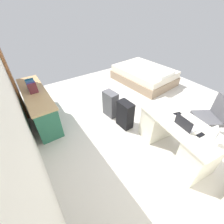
% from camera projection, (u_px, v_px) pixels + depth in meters
% --- Properties ---
extents(ground_plane, '(5.72, 5.72, 0.00)m').
position_uv_depth(ground_plane, '(135.00, 114.00, 3.87)').
color(ground_plane, beige).
extents(wall_back, '(4.65, 0.10, 2.54)m').
position_uv_depth(wall_back, '(11.00, 101.00, 2.04)').
color(wall_back, white).
rests_on(wall_back, ground_plane).
extents(door_wooden, '(0.88, 0.05, 2.04)m').
position_uv_depth(door_wooden, '(9.00, 73.00, 3.39)').
color(door_wooden, brown).
rests_on(door_wooden, ground_plane).
extents(desk, '(1.51, 0.83, 0.73)m').
position_uv_depth(desk, '(176.00, 136.00, 2.74)').
color(desk, silver).
rests_on(desk, ground_plane).
extents(office_chair, '(0.63, 0.63, 0.94)m').
position_uv_depth(office_chair, '(209.00, 120.00, 3.04)').
color(office_chair, black).
rests_on(office_chair, ground_plane).
extents(credenza, '(1.80, 0.48, 0.74)m').
position_uv_depth(credenza, '(39.00, 106.00, 3.51)').
color(credenza, '#28664C').
rests_on(credenza, ground_plane).
extents(bed, '(2.01, 1.55, 0.58)m').
position_uv_depth(bed, '(144.00, 75.00, 5.15)').
color(bed, gray).
rests_on(bed, ground_plane).
extents(suitcase_black, '(0.37, 0.24, 0.63)m').
position_uv_depth(suitcase_black, '(125.00, 115.00, 3.34)').
color(suitcase_black, black).
rests_on(suitcase_black, ground_plane).
extents(suitcase_spare_grey, '(0.38, 0.25, 0.63)m').
position_uv_depth(suitcase_spare_grey, '(110.00, 104.00, 3.66)').
color(suitcase_spare_grey, '#4C4C51').
rests_on(suitcase_spare_grey, ground_plane).
extents(laptop, '(0.33, 0.26, 0.21)m').
position_uv_depth(laptop, '(185.00, 125.00, 2.40)').
color(laptop, '#B7B7BC').
rests_on(laptop, desk).
extents(computer_mouse, '(0.07, 0.11, 0.03)m').
position_uv_depth(computer_mouse, '(174.00, 116.00, 2.62)').
color(computer_mouse, white).
rests_on(computer_mouse, desk).
extents(cell_phone_near_laptop, '(0.08, 0.14, 0.01)m').
position_uv_depth(cell_phone_near_laptop, '(201.00, 135.00, 2.28)').
color(cell_phone_near_laptop, black).
rests_on(cell_phone_near_laptop, desk).
extents(cell_phone_by_mouse, '(0.10, 0.15, 0.01)m').
position_uv_depth(cell_phone_by_mouse, '(177.00, 114.00, 2.69)').
color(cell_phone_by_mouse, black).
rests_on(cell_phone_by_mouse, desk).
extents(desk_lamp, '(0.16, 0.11, 0.34)m').
position_uv_depth(desk_lamp, '(216.00, 130.00, 2.01)').
color(desk_lamp, silver).
rests_on(desk_lamp, desk).
extents(book_row, '(0.32, 0.17, 0.24)m').
position_uv_depth(book_row, '(32.00, 86.00, 3.26)').
color(book_row, '#5D252E').
rests_on(book_row, credenza).
extents(figurine_small, '(0.08, 0.08, 0.11)m').
position_uv_depth(figurine_small, '(28.00, 80.00, 3.61)').
color(figurine_small, red).
rests_on(figurine_small, credenza).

